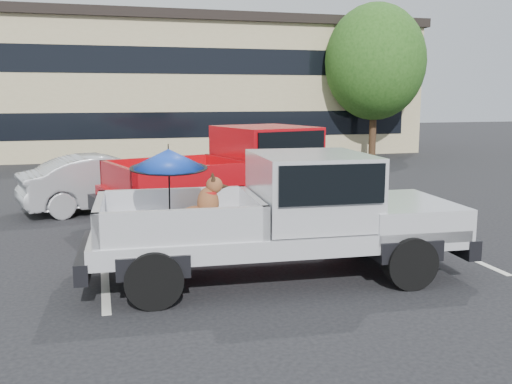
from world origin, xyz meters
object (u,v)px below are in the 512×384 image
(silver_sedan, at_px, (108,182))
(tree_right, at_px, (375,62))
(red_pickup, at_px, (258,168))
(silver_pickup, at_px, (295,208))
(tree_back, at_px, (261,66))

(silver_sedan, bearing_deg, tree_right, -65.89)
(silver_sedan, bearing_deg, red_pickup, -134.83)
(silver_pickup, relative_size, silver_sedan, 1.43)
(silver_pickup, height_order, silver_sedan, silver_pickup)
(silver_pickup, bearing_deg, silver_sedan, 116.64)
(red_pickup, bearing_deg, tree_back, 58.23)
(silver_sedan, bearing_deg, tree_back, -41.42)
(tree_right, height_order, red_pickup, tree_right)
(tree_back, bearing_deg, red_pickup, -106.06)
(tree_back, xyz_separation_m, red_pickup, (-5.58, -19.39, -3.29))
(tree_right, xyz_separation_m, silver_pickup, (-9.19, -15.59, -3.16))
(tree_back, xyz_separation_m, silver_pickup, (-6.19, -23.59, -3.36))
(red_pickup, bearing_deg, silver_sedan, 134.12)
(tree_right, height_order, silver_pickup, tree_right)
(tree_right, bearing_deg, silver_pickup, -120.52)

